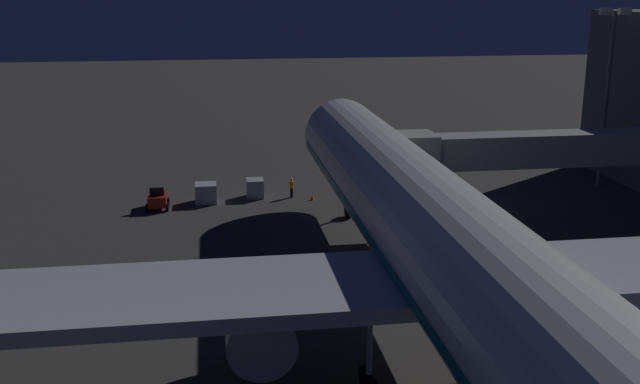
% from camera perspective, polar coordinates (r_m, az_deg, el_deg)
% --- Properties ---
extents(ground_plane, '(320.00, 320.00, 0.00)m').
position_cam_1_polar(ground_plane, '(45.70, 6.07, -8.11)').
color(ground_plane, '#383533').
extents(airliner_at_gate, '(52.52, 66.05, 21.05)m').
position_cam_1_polar(airliner_at_gate, '(35.06, 10.21, -5.01)').
color(airliner_at_gate, silver).
rests_on(airliner_at_gate, ground_plane).
extents(jet_bridge, '(22.77, 3.40, 7.71)m').
position_cam_1_polar(jet_bridge, '(58.84, 14.78, 3.12)').
color(jet_bridge, '#9E9E99').
rests_on(jet_bridge, ground_plane).
extents(apron_floodlight_mast, '(2.90, 0.50, 16.45)m').
position_cam_1_polar(apron_floodlight_mast, '(73.91, 21.24, 7.73)').
color(apron_floodlight_mast, '#59595E').
rests_on(apron_floodlight_mast, ground_plane).
extents(baggage_tug_lead, '(1.86, 2.49, 1.95)m').
position_cam_1_polar(baggage_tug_lead, '(64.62, -12.37, -0.58)').
color(baggage_tug_lead, maroon).
rests_on(baggage_tug_lead, ground_plane).
extents(baggage_container_near_belt, '(1.85, 1.88, 1.68)m').
position_cam_1_polar(baggage_container_near_belt, '(65.70, -8.75, -0.08)').
color(baggage_container_near_belt, '#B7BABF').
rests_on(baggage_container_near_belt, ground_plane).
extents(baggage_container_mid_row, '(1.51, 1.71, 1.66)m').
position_cam_1_polar(baggage_container_mid_row, '(66.80, -5.02, 0.29)').
color(baggage_container_mid_row, '#B7BABF').
rests_on(baggage_container_mid_row, ground_plane).
extents(ground_crew_marshaller_fwd, '(0.40, 0.40, 1.80)m').
position_cam_1_polar(ground_crew_marshaller_fwd, '(66.52, -2.20, 0.41)').
color(ground_crew_marshaller_fwd, black).
rests_on(ground_crew_marshaller_fwd, ground_plane).
extents(traffic_cone_nose_port, '(0.36, 0.36, 0.55)m').
position_cam_1_polar(traffic_cone_nose_port, '(66.49, 3.15, -0.25)').
color(traffic_cone_nose_port, orange).
rests_on(traffic_cone_nose_port, ground_plane).
extents(traffic_cone_nose_starboard, '(0.36, 0.36, 0.55)m').
position_cam_1_polar(traffic_cone_nose_starboard, '(65.76, -0.61, -0.40)').
color(traffic_cone_nose_starboard, orange).
rests_on(traffic_cone_nose_starboard, ground_plane).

